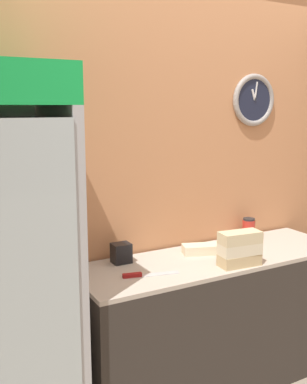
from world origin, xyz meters
The scene contains 9 objects.
wall_back centered at (0.00, 1.17, 1.35)m, with size 5.20×0.09×2.70m.
prep_counter centered at (0.00, 0.83, 0.43)m, with size 1.80×0.57×0.86m.
sandwich_stack_bottom centered at (0.02, 0.63, 0.89)m, with size 0.26×0.13×0.07m.
sandwich_stack_middle centered at (0.02, 0.63, 0.96)m, with size 0.26×0.14×0.07m.
sandwich_stack_top centered at (0.02, 0.63, 1.03)m, with size 0.26×0.14×0.07m.
sandwich_flat_left centered at (-0.04, 0.92, 0.89)m, with size 0.27×0.19×0.06m.
chefs_knife centered at (-0.56, 0.75, 0.87)m, with size 0.32×0.11×0.02m.
condiment_jar centered at (0.45, 1.05, 0.93)m, with size 0.09×0.09×0.14m.
napkin_dispenser centered at (-0.57, 1.01, 0.92)m, with size 0.11×0.09×0.12m.
Camera 1 is at (-1.64, -1.34, 1.78)m, focal length 42.00 mm.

